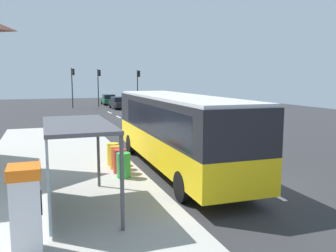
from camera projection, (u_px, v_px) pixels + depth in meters
ground_plane at (143, 131)px, 26.24m from camera, size 56.00×92.00×0.04m
sidewalk_platform at (63, 183)px, 12.89m from camera, size 6.20×30.00×0.18m
lane_stripe_seg_1 at (265, 191)px, 12.33m from camera, size 0.16×2.20×0.01m
lane_stripe_seg_2 at (204, 160)px, 17.00m from camera, size 0.16×2.20×0.01m
lane_stripe_seg_3 at (169, 142)px, 21.66m from camera, size 0.16×2.20×0.01m
lane_stripe_seg_4 at (146, 131)px, 26.32m from camera, size 0.16×2.20×0.01m
lane_stripe_seg_5 at (130, 123)px, 30.98m from camera, size 0.16×2.20×0.01m
lane_stripe_seg_6 at (119, 117)px, 35.64m from camera, size 0.16×2.20×0.01m
lane_stripe_seg_7 at (110, 112)px, 40.31m from camera, size 0.16×2.20×0.01m
bus at (176, 128)px, 14.85m from camera, size 2.74×11.06×3.21m
white_van at (141, 104)px, 34.85m from camera, size 2.20×5.27×2.30m
sedan_near at (119, 103)px, 45.09m from camera, size 1.96×4.46×1.52m
sedan_far at (109, 99)px, 51.98m from camera, size 1.93×4.45×1.52m
ticket_machine at (26, 210)px, 7.41m from camera, size 0.66×0.76×1.94m
recycling_bin_green at (124, 165)px, 13.29m from camera, size 0.52×0.52×0.95m
recycling_bin_red at (120, 161)px, 13.94m from camera, size 0.52×0.52×0.95m
recycling_bin_orange at (116, 157)px, 14.60m from camera, size 0.52×0.52×0.95m
recycling_bin_yellow at (113, 154)px, 15.25m from camera, size 0.52×0.52×0.95m
traffic_light_near_side at (138, 82)px, 47.98m from camera, size 0.49×0.28×5.00m
traffic_light_far_side at (73, 82)px, 45.83m from camera, size 0.49×0.28×5.22m
traffic_light_median at (99, 82)px, 47.75m from camera, size 0.49×0.28×5.11m
bus_shelter at (66, 144)px, 9.85m from camera, size 1.80×4.00×2.50m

